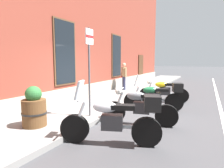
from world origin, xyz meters
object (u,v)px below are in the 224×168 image
at_px(barrel_planter, 34,109).
at_px(motorcycle_silver_touring, 115,119).
at_px(motorcycle_yellow_naked, 163,91).
at_px(parking_sign, 89,60).
at_px(motorcycle_grey_naked, 139,107).
at_px(motorcycle_green_touring, 156,96).
at_px(pedestrian_tan_coat, 124,75).

bearing_deg(barrel_planter, motorcycle_silver_touring, -84.26).
xyz_separation_m(motorcycle_yellow_naked, parking_sign, (-3.54, 1.40, 1.32)).
relative_size(motorcycle_silver_touring, motorcycle_yellow_naked, 1.02).
distance_m(motorcycle_grey_naked, motorcycle_green_touring, 1.72).
distance_m(motorcycle_silver_touring, motorcycle_green_touring, 3.18).
xyz_separation_m(parking_sign, barrel_planter, (-1.39, 0.74, -1.22)).
height_order(motorcycle_silver_touring, motorcycle_yellow_naked, motorcycle_silver_touring).
distance_m(motorcycle_silver_touring, pedestrian_tan_coat, 7.10).
relative_size(motorcycle_grey_naked, parking_sign, 0.79).
bearing_deg(motorcycle_green_touring, parking_sign, 143.37).
xyz_separation_m(motorcycle_silver_touring, parking_sign, (1.17, 1.43, 1.23)).
bearing_deg(parking_sign, motorcycle_grey_naked, -78.64).
bearing_deg(pedestrian_tan_coat, motorcycle_grey_naked, -152.24).
bearing_deg(motorcycle_yellow_naked, barrel_planter, 156.53).
bearing_deg(motorcycle_green_touring, pedestrian_tan_coat, 39.04).
bearing_deg(motorcycle_silver_touring, motorcycle_grey_naked, -0.47).
distance_m(motorcycle_yellow_naked, pedestrian_tan_coat, 3.27).
height_order(motorcycle_grey_naked, motorcycle_yellow_naked, motorcycle_grey_naked).
relative_size(pedestrian_tan_coat, parking_sign, 0.60).
bearing_deg(barrel_planter, pedestrian_tan_coat, 4.30).
relative_size(parking_sign, barrel_planter, 2.54).
height_order(motorcycle_silver_touring, barrel_planter, motorcycle_silver_touring).
bearing_deg(motorcycle_silver_touring, barrel_planter, 95.74).
bearing_deg(motorcycle_yellow_naked, pedestrian_tan_coat, 55.13).
bearing_deg(motorcycle_green_touring, motorcycle_yellow_naked, 3.33).
height_order(motorcycle_silver_touring, pedestrian_tan_coat, pedestrian_tan_coat).
xyz_separation_m(pedestrian_tan_coat, barrel_planter, (-6.78, -0.51, -0.42)).
relative_size(motorcycle_green_touring, motorcycle_yellow_naked, 1.00).
relative_size(motorcycle_grey_naked, motorcycle_yellow_naked, 1.00).
height_order(motorcycle_grey_naked, barrel_planter, barrel_planter).
bearing_deg(pedestrian_tan_coat, barrel_planter, -175.70).
distance_m(parking_sign, barrel_planter, 1.99).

